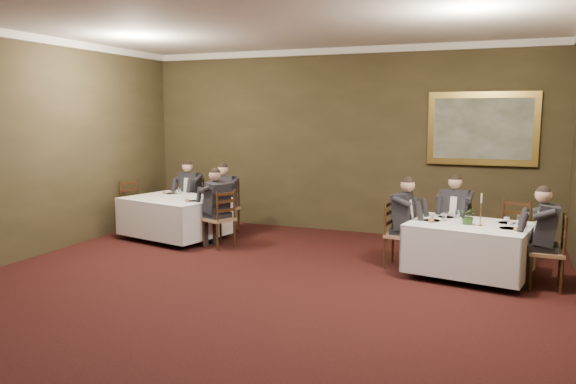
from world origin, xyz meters
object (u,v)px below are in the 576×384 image
Objects in this scene: diner_sec_backright at (226,207)px; chair_main_endright at (547,268)px; chair_sec_endleft at (135,217)px; table_second at (175,215)px; chair_sec_backright at (226,219)px; chair_sec_endright at (219,231)px; diner_main_endleft at (401,233)px; candlestick at (481,213)px; painting at (482,129)px; diner_main_backleft at (454,228)px; diner_sec_endright at (219,218)px; chair_main_endleft at (400,248)px; chair_main_backleft at (454,242)px; table_main at (469,246)px; chair_sec_backleft at (191,214)px; diner_main_endright at (547,250)px; diner_sec_backleft at (191,203)px; chair_main_backright at (512,249)px; centerpiece at (469,215)px.

chair_main_endright is at bearing 164.67° from diner_sec_backright.
table_second is at bearing 96.56° from chair_sec_endleft.
chair_sec_backright and chair_sec_endright have the same top height.
diner_main_endleft is 2.91× the size of candlestick.
painting is at bearing -42.74° from chair_sec_endright.
diner_sec_backright reaches higher than candlestick.
diner_main_backleft is at bearing -60.53° from chair_sec_endright.
painting is (0.98, 2.14, 1.50)m from diner_main_endleft.
chair_sec_endright is at bearing -90.00° from diner_sec_endright.
candlestick is at bearing 81.50° from diner_main_endleft.
diner_main_backleft reaches higher than chair_main_endleft.
chair_main_backleft and chair_sec_backright have the same top height.
chair_main_backleft reaches higher than table_main.
chair_main_endleft is 3.69m from chair_sec_backright.
chair_sec_endleft is at bearing 171.87° from candlestick.
chair_main_backleft is at bearing 175.59° from chair_sec_backleft.
table_second is 5.36m from candlestick.
diner_sec_backleft is at bearing 76.40° from diner_main_endright.
diner_sec_backleft is (-5.13, 0.63, 0.23)m from chair_main_backleft.
table_main is 1.33× the size of diner_sec_backright.
painting is (0.27, 1.44, 1.73)m from chair_main_backleft.
chair_main_backright is 0.74× the size of diner_sec_backleft.
diner_sec_backleft reaches higher than chair_main_endleft.
diner_main_backleft reaches higher than table_main.
table_main is 1.33× the size of diner_sec_endright.
chair_sec_endleft is at bearing 15.44° from diner_sec_backright.
chair_main_endleft is 2.17× the size of candlestick.
chair_main_endleft is at bearing -71.26° from diner_sec_endright.
chair_main_endleft is 1.00× the size of chair_sec_endright.
diner_sec_endright is 2.18m from chair_sec_endleft.
chair_sec_backleft is at bearing 104.16° from table_second.
diner_main_backleft is 5.02× the size of centerpiece.
diner_main_backleft is at bearing 113.24° from candlestick.
diner_sec_backleft is 0.95m from chair_sec_backright.
chair_sec_endleft is at bearing 83.40° from diner_main_endright.
table_second is at bearing 15.20° from chair_main_backright.
chair_sec_endleft is at bearing 83.41° from chair_main_endright.
diner_main_endleft is 0.73× the size of painting.
chair_sec_backleft is (-5.40, 1.52, -0.17)m from table_main.
diner_sec_backright is 4.87m from candlestick.
chair_sec_endright is at bearing 174.84° from centerpiece.
table_main is 5.61m from diner_sec_backleft.
chair_sec_endright is (-4.10, 0.30, -0.17)m from table_main.
chair_sec_backright is (-5.50, 1.48, 0.00)m from chair_main_endright.
painting is at bearing -42.85° from diner_sec_endright.
chair_main_endright reaches higher than table_second.
chair_sec_backleft is at bearing 163.70° from candlestick.
painting reaches higher than diner_sec_backright.
diner_sec_backleft is 2.91× the size of candlestick.
chair_main_backright and chair_sec_backleft have the same top height.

